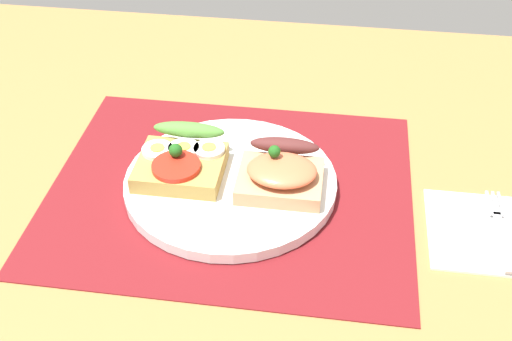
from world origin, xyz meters
TOP-DOWN VIEW (x-y plane):
  - ground_plane at (0.00, 0.00)cm, footprint 120.00×90.00cm
  - placemat at (0.00, 0.00)cm, footprint 42.11×35.13cm
  - plate at (0.00, 0.00)cm, footprint 24.73×24.73cm
  - sandwich_egg_tomato at (-5.88, 0.84)cm, footprint 9.91×10.33cm
  - sandwich_salmon at (5.93, -0.35)cm, footprint 9.58×9.37cm
  - napkin at (29.85, -3.46)cm, footprint 14.79×12.65cm
  - fork at (30.11, -3.01)cm, footprint 1.62×12.67cm

SIDE VIEW (x-z plane):
  - ground_plane at x=0.00cm, z-range -3.20..0.00cm
  - placemat at x=0.00cm, z-range 0.00..0.30cm
  - napkin at x=29.85cm, z-range 0.00..0.60cm
  - fork at x=30.11cm, z-range 0.60..0.92cm
  - plate at x=0.00cm, z-range 0.30..1.65cm
  - sandwich_egg_tomato at x=-5.88cm, z-range 1.06..5.25cm
  - sandwich_salmon at x=5.93cm, z-range 0.91..6.05cm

